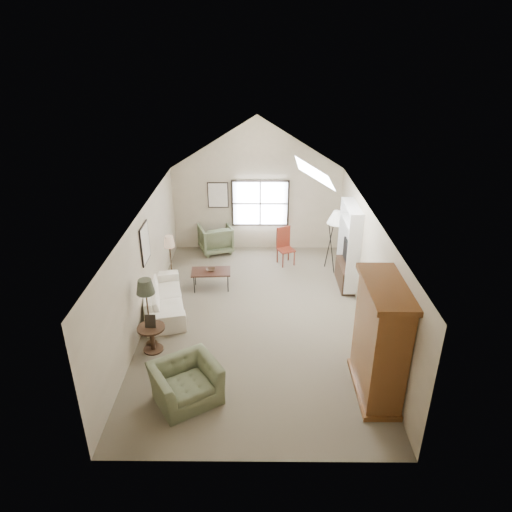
{
  "coord_description": "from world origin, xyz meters",
  "views": [
    {
      "loc": [
        0.07,
        -8.95,
        5.82
      ],
      "look_at": [
        0.0,
        0.4,
        1.4
      ],
      "focal_mm": 32.0,
      "sensor_mm": 36.0,
      "label": 1
    }
  ],
  "objects_px": {
    "sofa": "(163,297)",
    "side_chair": "(286,247)",
    "coffee_table": "(211,280)",
    "armoire": "(380,341)",
    "side_table": "(152,339)",
    "armchair_far": "(216,238)",
    "armchair_near": "(186,383)"
  },
  "relations": [
    {
      "from": "coffee_table",
      "to": "sofa",
      "type": "bearing_deg",
      "value": -135.83
    },
    {
      "from": "side_chair",
      "to": "armchair_far",
      "type": "bearing_deg",
      "value": 133.81
    },
    {
      "from": "sofa",
      "to": "side_chair",
      "type": "bearing_deg",
      "value": -64.49
    },
    {
      "from": "armoire",
      "to": "side_table",
      "type": "bearing_deg",
      "value": 164.75
    },
    {
      "from": "armoire",
      "to": "side_chair",
      "type": "height_order",
      "value": "armoire"
    },
    {
      "from": "side_table",
      "to": "sofa",
      "type": "bearing_deg",
      "value": 92.77
    },
    {
      "from": "sofa",
      "to": "armchair_far",
      "type": "bearing_deg",
      "value": -29.6
    },
    {
      "from": "armchair_near",
      "to": "armchair_far",
      "type": "distance_m",
      "value": 6.35
    },
    {
      "from": "armoire",
      "to": "coffee_table",
      "type": "distance_m",
      "value": 5.12
    },
    {
      "from": "sofa",
      "to": "side_chair",
      "type": "relative_size",
      "value": 2.08
    },
    {
      "from": "side_table",
      "to": "side_chair",
      "type": "relative_size",
      "value": 0.52
    },
    {
      "from": "armchair_far",
      "to": "armoire",
      "type": "bearing_deg",
      "value": 99.64
    },
    {
      "from": "armchair_near",
      "to": "side_table",
      "type": "distance_m",
      "value": 1.69
    },
    {
      "from": "armchair_far",
      "to": "sofa",
      "type": "bearing_deg",
      "value": 54.34
    },
    {
      "from": "armchair_far",
      "to": "coffee_table",
      "type": "xyz_separation_m",
      "value": [
        0.09,
        -2.32,
        -0.17
      ]
    },
    {
      "from": "coffee_table",
      "to": "side_chair",
      "type": "height_order",
      "value": "side_chair"
    },
    {
      "from": "sofa",
      "to": "coffee_table",
      "type": "xyz_separation_m",
      "value": [
        1.04,
        1.01,
        -0.08
      ]
    },
    {
      "from": "armoire",
      "to": "coffee_table",
      "type": "height_order",
      "value": "armoire"
    },
    {
      "from": "coffee_table",
      "to": "side_table",
      "type": "relative_size",
      "value": 1.75
    },
    {
      "from": "side_chair",
      "to": "side_table",
      "type": "bearing_deg",
      "value": -149.86
    },
    {
      "from": "coffee_table",
      "to": "side_table",
      "type": "bearing_deg",
      "value": -110.25
    },
    {
      "from": "sofa",
      "to": "coffee_table",
      "type": "relative_size",
      "value": 2.28
    },
    {
      "from": "armchair_far",
      "to": "coffee_table",
      "type": "bearing_deg",
      "value": 72.5
    },
    {
      "from": "side_chair",
      "to": "armoire",
      "type": "bearing_deg",
      "value": -99.47
    },
    {
      "from": "armchair_far",
      "to": "side_chair",
      "type": "bearing_deg",
      "value": 137.97
    },
    {
      "from": "side_table",
      "to": "armchair_near",
      "type": "bearing_deg",
      "value": -57.44
    },
    {
      "from": "armoire",
      "to": "side_table",
      "type": "xyz_separation_m",
      "value": [
        -4.3,
        1.17,
        -0.82
      ]
    },
    {
      "from": "side_table",
      "to": "armchair_far",
      "type": "bearing_deg",
      "value": 79.94
    },
    {
      "from": "armchair_near",
      "to": "armchair_far",
      "type": "height_order",
      "value": "armchair_far"
    },
    {
      "from": "armchair_far",
      "to": "side_table",
      "type": "height_order",
      "value": "armchair_far"
    },
    {
      "from": "side_chair",
      "to": "coffee_table",
      "type": "bearing_deg",
      "value": -167.65
    },
    {
      "from": "armchair_far",
      "to": "side_chair",
      "type": "height_order",
      "value": "side_chair"
    }
  ]
}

